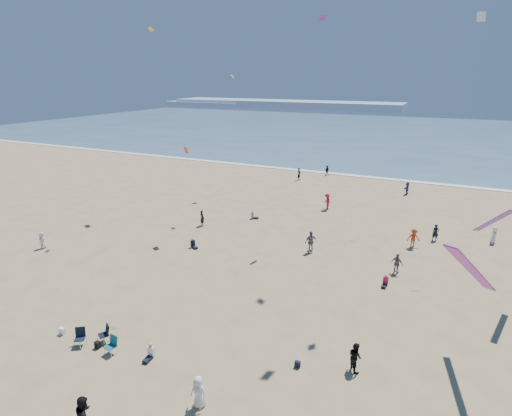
% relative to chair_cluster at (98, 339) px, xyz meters
% --- Properties ---
extents(ground, '(220.00, 220.00, 0.00)m').
position_rel_chair_cluster_xyz_m(ground, '(3.47, 0.40, -0.50)').
color(ground, tan).
rests_on(ground, ground).
extents(ocean, '(220.00, 100.00, 0.06)m').
position_rel_chair_cluster_xyz_m(ocean, '(3.47, 95.40, -0.47)').
color(ocean, '#476B84').
rests_on(ocean, ground).
extents(surf_line, '(220.00, 1.20, 0.08)m').
position_rel_chair_cluster_xyz_m(surf_line, '(3.47, 45.40, -0.46)').
color(surf_line, white).
rests_on(surf_line, ground).
extents(headland_far, '(110.00, 20.00, 3.20)m').
position_rel_chair_cluster_xyz_m(headland_far, '(-56.53, 170.40, 1.10)').
color(headland_far, '#7A8EA8').
rests_on(headland_far, ground).
extents(headland_near, '(40.00, 14.00, 2.00)m').
position_rel_chair_cluster_xyz_m(headland_near, '(-96.53, 165.40, 0.50)').
color(headland_near, '#7A8EA8').
rests_on(headland_near, ground).
extents(standing_flyers, '(35.46, 49.37, 1.93)m').
position_rel_chair_cluster_xyz_m(standing_flyers, '(7.86, 16.81, 0.33)').
color(standing_flyers, black).
rests_on(standing_flyers, ground).
extents(seated_group, '(16.78, 25.84, 0.84)m').
position_rel_chair_cluster_xyz_m(seated_group, '(4.01, 9.37, -0.08)').
color(seated_group, white).
rests_on(seated_group, ground).
extents(chair_cluster, '(2.75, 1.63, 1.00)m').
position_rel_chair_cluster_xyz_m(chair_cluster, '(0.00, 0.00, 0.00)').
color(chair_cluster, black).
rests_on(chair_cluster, ground).
extents(white_tote, '(0.35, 0.20, 0.40)m').
position_rel_chair_cluster_xyz_m(white_tote, '(-2.73, -0.03, -0.30)').
color(white_tote, white).
rests_on(white_tote, ground).
extents(black_backpack, '(0.30, 0.22, 0.38)m').
position_rel_chair_cluster_xyz_m(black_backpack, '(0.02, -0.07, -0.31)').
color(black_backpack, black).
rests_on(black_backpack, ground).
extents(navy_bag, '(0.28, 0.18, 0.34)m').
position_rel_chair_cluster_xyz_m(navy_bag, '(10.28, 3.11, -0.33)').
color(navy_bag, black).
rests_on(navy_bag, ground).
extents(kites_aloft, '(39.06, 40.02, 26.26)m').
position_rel_chair_cluster_xyz_m(kites_aloft, '(12.88, 13.34, 13.93)').
color(kites_aloft, red).
rests_on(kites_aloft, ground).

